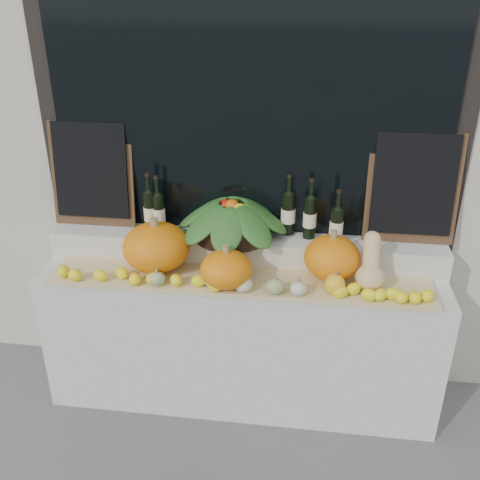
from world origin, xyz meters
name	(u,v)px	position (x,y,z in m)	size (l,w,h in m)	color
storefront_facade	(258,6)	(0.00, 2.25, 2.25)	(7.00, 0.94, 4.50)	beige
display_sill	(242,335)	(0.00, 1.52, 0.44)	(2.30, 0.55, 0.88)	silver
rear_tier	(245,248)	(0.00, 1.68, 0.96)	(2.30, 0.25, 0.16)	silver
straw_bedding	(239,281)	(0.00, 1.40, 0.89)	(2.10, 0.32, 0.03)	tan
pumpkin_left	(156,247)	(-0.47, 1.46, 1.04)	(0.37, 0.37, 0.27)	orange
pumpkin_right	(332,258)	(0.50, 1.49, 1.03)	(0.30, 0.30, 0.24)	orange
pumpkin_center	(226,269)	(-0.06, 1.32, 1.01)	(0.28, 0.28, 0.20)	orange
butternut_squash	(371,267)	(0.70, 1.41, 1.03)	(0.16, 0.21, 0.30)	#E0BB84
decorative_gourds	(255,282)	(0.10, 1.30, 0.95)	(1.04, 0.14, 0.15)	#3E6F21
lemon_heap	(236,284)	(0.00, 1.29, 0.94)	(2.20, 0.16, 0.06)	#FFF61A
produce_bowl	(232,218)	(-0.07, 1.66, 1.15)	(0.68, 0.68, 0.24)	black
wine_bottle_far_left	(150,211)	(-0.56, 1.67, 1.17)	(0.08, 0.08, 0.36)	black
wine_bottle_near_left	(159,212)	(-0.51, 1.67, 1.16)	(0.08, 0.08, 0.34)	black
wine_bottle_tall	(288,213)	(0.24, 1.74, 1.17)	(0.08, 0.08, 0.36)	black
wine_bottle_near_right	(310,217)	(0.37, 1.70, 1.17)	(0.08, 0.08, 0.36)	black
wine_bottle_far_right	(336,226)	(0.52, 1.64, 1.15)	(0.08, 0.08, 0.32)	black
chalkboard_left	(91,173)	(-0.92, 1.74, 1.36)	(0.50, 0.10, 0.62)	#4C331E
chalkboard_right	(413,187)	(0.92, 1.74, 1.36)	(0.50, 0.10, 0.62)	#4C331E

